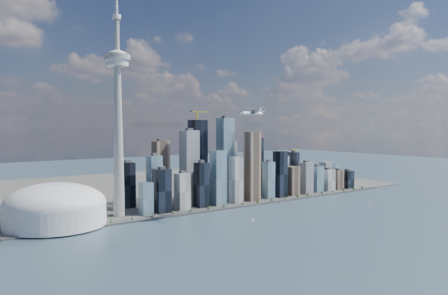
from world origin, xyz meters
TOP-DOWN VIEW (x-y plane):
  - ground at (0.00, 0.00)m, footprint 4000.00×4000.00m
  - seawall at (0.00, 250.00)m, footprint 1100.00×22.00m
  - land at (0.00, 700.00)m, footprint 1400.00×900.00m
  - shoreline_trees at (0.00, 250.00)m, footprint 960.53×7.20m
  - skyscraper_cluster at (59.62, 336.82)m, footprint 736.00×142.00m
  - needle_tower at (-300.00, 310.00)m, footprint 56.00×56.00m
  - dome_stadium at (-440.00, 300.00)m, footprint 200.00×200.00m
  - airplane at (-69.88, 123.54)m, footprint 79.47×70.67m
  - sailboat_west at (-82.57, 103.26)m, footprint 7.09×2.03m
  - sailboat_east at (297.84, 84.44)m, footprint 5.94×2.04m

SIDE VIEW (x-z plane):
  - ground at x=0.00m, z-range 0.00..0.00m
  - land at x=0.00m, z-range 0.00..3.00m
  - seawall at x=0.00m, z-range 0.00..4.00m
  - sailboat_east at x=297.84m, z-range -1.47..6.74m
  - sailboat_west at x=-82.57m, z-range -1.77..8.10m
  - shoreline_trees at x=0.00m, z-range 4.38..13.18m
  - dome_stadium at x=-440.00m, z-range -3.56..82.44m
  - skyscraper_cluster at x=59.62m, z-range -46.47..196.83m
  - airplane at x=-69.88m, z-range 222.84..242.30m
  - needle_tower at x=-300.00m, z-range -39.41..511.09m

